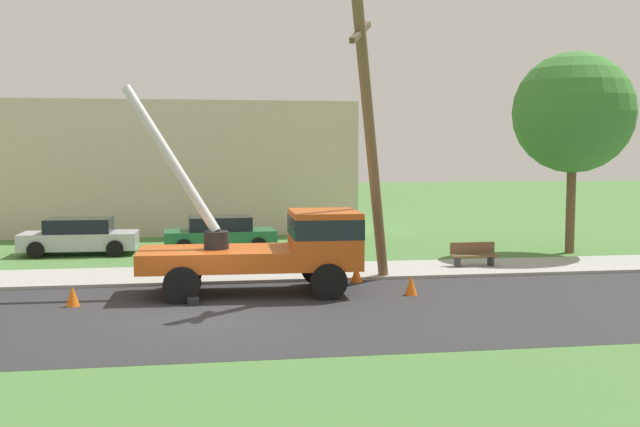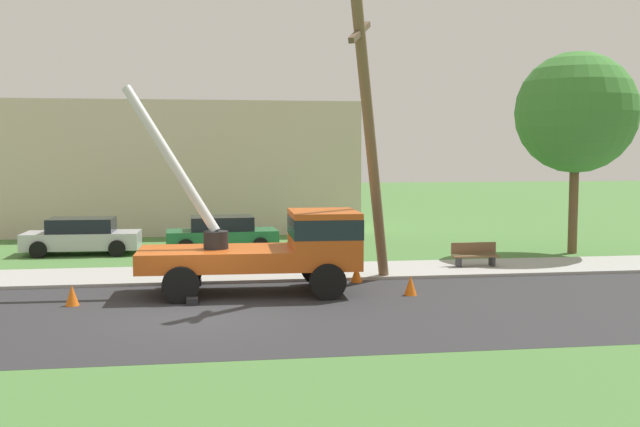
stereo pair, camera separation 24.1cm
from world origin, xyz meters
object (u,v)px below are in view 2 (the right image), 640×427
Objects in this scene: utility_truck at (279,244)px; roadside_tree_near at (576,113)px; park_bench at (475,255)px; leaning_utility_pole at (371,142)px; parked_sedan_silver at (82,236)px; traffic_cone_ahead at (411,285)px; traffic_cone_behind at (72,295)px; parked_sedan_green at (222,234)px; traffic_cone_curbside at (357,273)px.

roadside_tree_near is (12.29, 6.51, 4.11)m from utility_truck.
roadside_tree_near reaches higher than park_bench.
roadside_tree_near is at bearing 31.57° from park_bench.
leaning_utility_pole reaches higher than roadside_tree_near.
utility_truck reaches higher than parked_sedan_silver.
leaning_utility_pole is 13.45m from parked_sedan_silver.
roadside_tree_near reaches higher than traffic_cone_ahead.
traffic_cone_ahead is (0.87, -1.40, -4.04)m from leaning_utility_pole.
traffic_cone_behind is at bearing -169.92° from leaning_utility_pole.
parked_sedan_green is 0.57× the size of roadside_tree_near.
traffic_cone_ahead and traffic_cone_curbside have the same top height.
utility_truck is at bearing 10.59° from traffic_cone_behind.
leaning_utility_pole is 6.46m from park_bench.
roadside_tree_near is at bearing -7.79° from parked_sedan_silver.
utility_truck is at bearing -152.10° from roadside_tree_near.
park_bench is at bearing 33.59° from leaning_utility_pole.
utility_truck is 3.92m from traffic_cone_ahead.
park_bench is at bearing 51.04° from traffic_cone_ahead.
utility_truck is at bearing 165.21° from traffic_cone_ahead.
leaning_utility_pole is 15.09× the size of traffic_cone_ahead.
traffic_cone_curbside is at bearing 27.59° from utility_truck.
parked_sedan_green is at bearing 67.67° from traffic_cone_behind.
parked_sedan_silver reaches higher than traffic_cone_behind.
traffic_cone_behind and traffic_cone_curbside have the same top height.
utility_truck is 12.07× the size of traffic_cone_ahead.
leaning_utility_pole is at bearing -42.07° from parked_sedan_silver.
parked_sedan_silver is (-6.85, 9.13, -0.70)m from utility_truck.
utility_truck is at bearing -170.93° from leaning_utility_pole.
traffic_cone_curbside is at bearing -63.00° from parked_sedan_green.
park_bench is (13.94, -5.82, -0.25)m from parked_sedan_silver.
parked_sedan_green is 2.79× the size of park_bench.
utility_truck is 3.08m from traffic_cone_curbside.
utility_truck is at bearing -154.96° from park_bench.
traffic_cone_curbside is at bearing 115.57° from traffic_cone_ahead.
traffic_cone_ahead and traffic_cone_behind have the same top height.
traffic_cone_ahead is at bearing -14.79° from utility_truck.
traffic_cone_ahead is 12.57m from roadside_tree_near.
parked_sedan_green reaches higher than traffic_cone_ahead.
parked_sedan_silver is at bearing 179.53° from parked_sedan_green.
traffic_cone_behind is 8.45m from traffic_cone_curbside.
traffic_cone_ahead is 0.35× the size of park_bench.
traffic_cone_behind is at bearing -112.33° from parked_sedan_green.
utility_truck is 4.04m from leaning_utility_pole.
leaning_utility_pole reaches higher than parked_sedan_silver.
parked_sedan_silver is at bearing 137.93° from leaning_utility_pole.
traffic_cone_ahead is 9.20m from traffic_cone_behind.
utility_truck is 12.07× the size of traffic_cone_behind.
traffic_cone_ahead is 14.56m from parked_sedan_silver.
traffic_cone_ahead is at bearing -43.88° from parked_sedan_silver.
leaning_utility_pole is at bearing -75.60° from traffic_cone_curbside.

